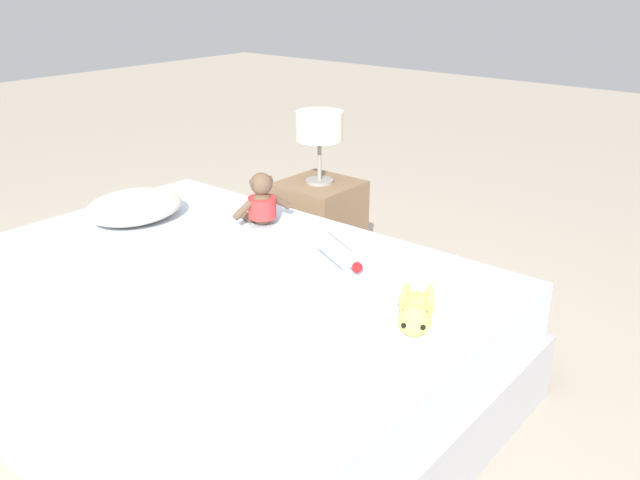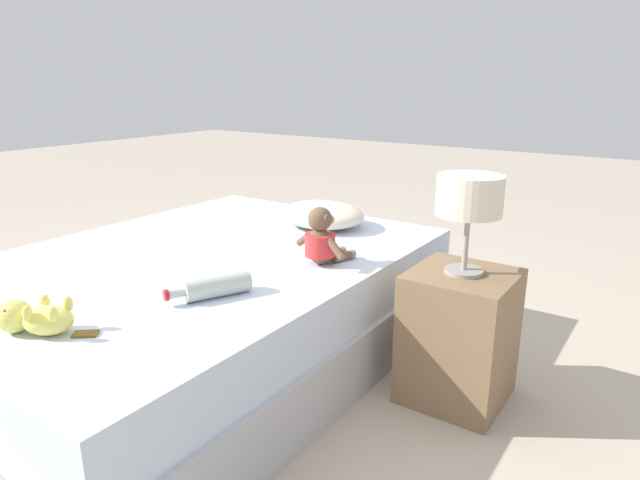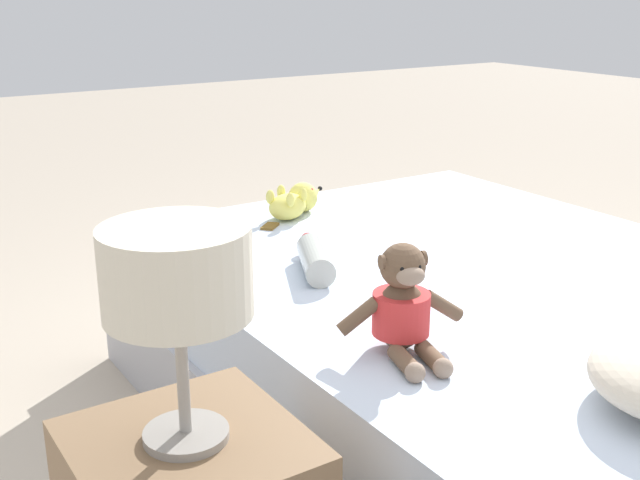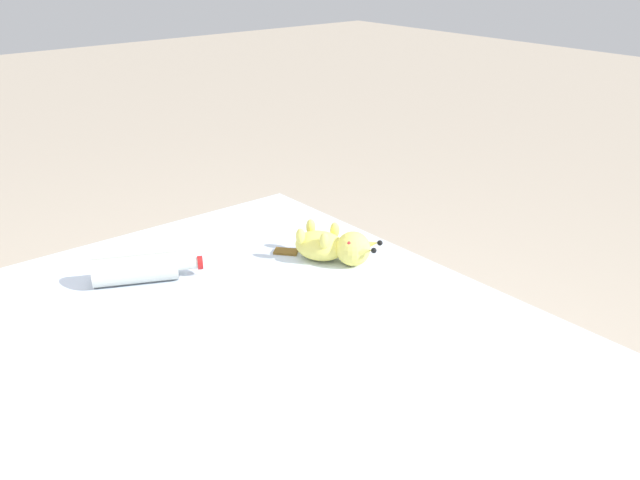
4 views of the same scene
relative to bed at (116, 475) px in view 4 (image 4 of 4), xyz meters
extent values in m
cube|color=silver|center=(0.00, 0.00, 0.13)|extent=(1.46, 1.99, 0.21)
ellipsoid|color=#EAE066|center=(0.20, -0.76, 0.28)|extent=(0.18, 0.17, 0.08)
sphere|color=#EAE066|center=(0.11, -0.80, 0.29)|extent=(0.10, 0.10, 0.10)
cone|color=#EAE066|center=(0.08, -0.85, 0.30)|extent=(0.07, 0.06, 0.05)
sphere|color=black|center=(0.06, -0.86, 0.31)|extent=(0.02, 0.02, 0.02)
cone|color=#EAE066|center=(0.06, -0.80, 0.30)|extent=(0.07, 0.06, 0.05)
sphere|color=black|center=(0.03, -0.81, 0.31)|extent=(0.02, 0.02, 0.02)
sphere|color=red|center=(0.12, -0.83, 0.32)|extent=(0.02, 0.02, 0.02)
sphere|color=red|center=(0.09, -0.78, 0.32)|extent=(0.02, 0.02, 0.02)
ellipsoid|color=#EAE066|center=(0.19, -0.81, 0.32)|extent=(0.04, 0.04, 0.05)
ellipsoid|color=#EAE066|center=(0.15, -0.73, 0.32)|extent=(0.04, 0.04, 0.05)
ellipsoid|color=#EAE066|center=(0.26, -0.77, 0.32)|extent=(0.04, 0.04, 0.05)
ellipsoid|color=#EAE066|center=(0.22, -0.70, 0.32)|extent=(0.04, 0.04, 0.05)
cube|color=brown|center=(0.29, -0.70, 0.24)|extent=(0.08, 0.08, 0.01)
cylinder|color=#B7BCB2|center=(0.40, -0.27, 0.28)|extent=(0.17, 0.24, 0.08)
cylinder|color=#B7BCB2|center=(0.34, -0.40, 0.28)|extent=(0.05, 0.06, 0.03)
cylinder|color=red|center=(0.32, -0.43, 0.28)|extent=(0.04, 0.03, 0.04)
camera|label=1|loc=(-1.43, -1.70, 1.27)|focal=37.17mm
camera|label=2|loc=(1.68, -1.50, 0.96)|focal=30.69mm
camera|label=3|loc=(1.47, 1.39, 0.98)|focal=44.27mm
camera|label=4|loc=(-1.23, 0.41, 1.11)|focal=38.98mm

